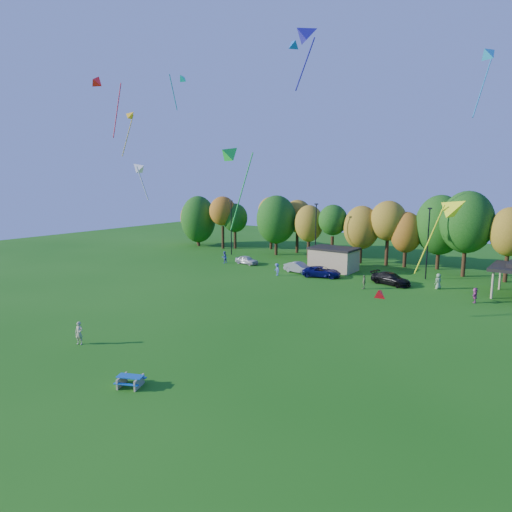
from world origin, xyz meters
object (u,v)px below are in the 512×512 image
Objects in this scene: car_b at (299,268)px; car_c at (322,272)px; car_d at (391,279)px; car_a at (247,260)px; kite_flyer at (79,333)px; picnic_table at (130,380)px.

car_b reaches higher than car_c.
car_b is at bearing 106.75° from car_d.
car_d is (8.79, 1.10, 0.03)m from car_c.
car_a is 0.75× the size of car_c.
kite_flyer is 33.05m from car_c.
car_c is at bearing -91.07° from car_a.
picnic_table is at bearing -155.62° from car_b.
car_b is 0.89× the size of car_d.
car_b reaches higher than car_d.
car_a is 0.75× the size of car_d.
car_d is at bearing 49.19° from kite_flyer.
kite_flyer is at bearing 156.16° from car_c.
car_d is at bearing -77.35° from car_b.
car_d is (3.15, 36.30, 0.32)m from picnic_table.
car_a is at bearing 92.94° from picnic_table.
car_a is 0.85× the size of car_b.
car_b is 3.75m from car_c.
car_b is (-0.32, 33.33, -0.18)m from kite_flyer.
kite_flyer reaches higher than picnic_table.
kite_flyer is 0.41× the size of car_b.
kite_flyer reaches higher than car_d.
kite_flyer is at bearing 141.07° from picnic_table.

